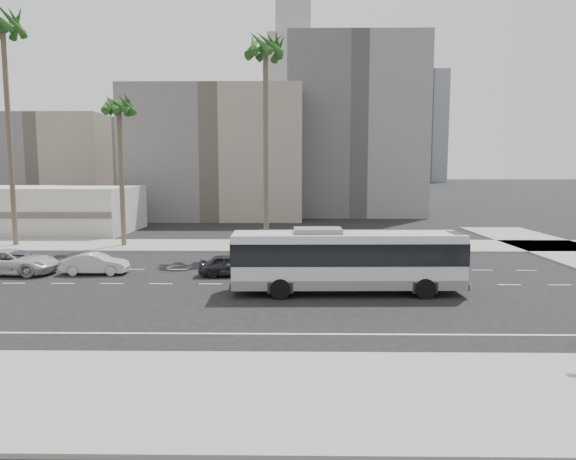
{
  "coord_description": "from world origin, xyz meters",
  "views": [
    {
      "loc": [
        -0.88,
        -30.49,
        6.88
      ],
      "look_at": [
        -1.35,
        4.0,
        2.84
      ],
      "focal_mm": 32.13,
      "sensor_mm": 36.0,
      "label": 1
    }
  ],
  "objects_px": {
    "car_b": "(96,264)",
    "palm_far": "(3,32)",
    "city_bus": "(347,259)",
    "car_c": "(12,262)",
    "palm_mid": "(119,109)",
    "car_a": "(231,265)",
    "palm_near": "(265,54)"
  },
  "relations": [
    {
      "from": "palm_near",
      "to": "car_a",
      "type": "bearing_deg",
      "value": -98.45
    },
    {
      "from": "palm_near",
      "to": "city_bus",
      "type": "bearing_deg",
      "value": -71.11
    },
    {
      "from": "car_a",
      "to": "car_c",
      "type": "distance_m",
      "value": 14.56
    },
    {
      "from": "city_bus",
      "to": "car_b",
      "type": "xyz_separation_m",
      "value": [
        -16.11,
        5.04,
        -1.23
      ]
    },
    {
      "from": "car_a",
      "to": "city_bus",
      "type": "bearing_deg",
      "value": -126.31
    },
    {
      "from": "city_bus",
      "to": "palm_far",
      "type": "height_order",
      "value": "palm_far"
    },
    {
      "from": "car_b",
      "to": "palm_near",
      "type": "xyz_separation_m",
      "value": [
        10.72,
        10.71,
        15.77
      ]
    },
    {
      "from": "palm_mid",
      "to": "car_a",
      "type": "bearing_deg",
      "value": -48.5
    },
    {
      "from": "palm_mid",
      "to": "palm_far",
      "type": "distance_m",
      "value": 11.81
    },
    {
      "from": "city_bus",
      "to": "palm_mid",
      "type": "height_order",
      "value": "palm_mid"
    },
    {
      "from": "city_bus",
      "to": "car_c",
      "type": "bearing_deg",
      "value": 165.82
    },
    {
      "from": "car_b",
      "to": "palm_near",
      "type": "distance_m",
      "value": 21.87
    },
    {
      "from": "car_b",
      "to": "palm_far",
      "type": "xyz_separation_m",
      "value": [
        -12.02,
        12.25,
        17.99
      ]
    },
    {
      "from": "car_b",
      "to": "palm_near",
      "type": "bearing_deg",
      "value": -45.82
    },
    {
      "from": "palm_far",
      "to": "palm_near",
      "type": "bearing_deg",
      "value": -3.88
    },
    {
      "from": "palm_near",
      "to": "car_b",
      "type": "bearing_deg",
      "value": -135.03
    },
    {
      "from": "car_b",
      "to": "palm_mid",
      "type": "height_order",
      "value": "palm_mid"
    },
    {
      "from": "car_b",
      "to": "palm_mid",
      "type": "bearing_deg",
      "value": 9.39
    },
    {
      "from": "city_bus",
      "to": "car_c",
      "type": "relative_size",
      "value": 2.17
    },
    {
      "from": "car_b",
      "to": "palm_far",
      "type": "distance_m",
      "value": 24.86
    },
    {
      "from": "car_b",
      "to": "car_c",
      "type": "bearing_deg",
      "value": 90.53
    },
    {
      "from": "palm_mid",
      "to": "palm_far",
      "type": "bearing_deg",
      "value": 179.82
    },
    {
      "from": "car_c",
      "to": "car_a",
      "type": "bearing_deg",
      "value": -89.29
    },
    {
      "from": "car_b",
      "to": "palm_mid",
      "type": "xyz_separation_m",
      "value": [
        -2.19,
        12.22,
        11.44
      ]
    },
    {
      "from": "car_c",
      "to": "palm_mid",
      "type": "bearing_deg",
      "value": -12.84
    },
    {
      "from": "car_b",
      "to": "city_bus",
      "type": "bearing_deg",
      "value": -108.17
    },
    {
      "from": "car_b",
      "to": "palm_near",
      "type": "relative_size",
      "value": 0.23
    },
    {
      "from": "palm_far",
      "to": "palm_mid",
      "type": "bearing_deg",
      "value": -0.18
    },
    {
      "from": "car_c",
      "to": "palm_near",
      "type": "bearing_deg",
      "value": -54.1
    },
    {
      "from": "car_b",
      "to": "car_c",
      "type": "height_order",
      "value": "car_c"
    },
    {
      "from": "city_bus",
      "to": "car_c",
      "type": "distance_m",
      "value": 22.19
    },
    {
      "from": "palm_mid",
      "to": "palm_far",
      "type": "height_order",
      "value": "palm_far"
    }
  ]
}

